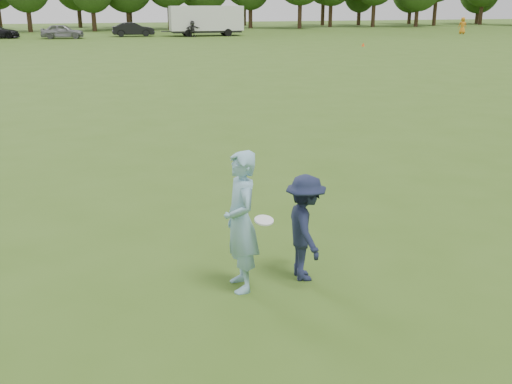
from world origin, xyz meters
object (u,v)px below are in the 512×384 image
(thrower, at_px, (241,222))
(defender, at_px, (305,228))
(player_far_c, at_px, (463,26))
(field_cone, at_px, (363,45))
(car_e, at_px, (62,31))
(player_far_d, at_px, (193,29))
(car_f, at_px, (133,29))
(cargo_trailer, at_px, (206,19))

(thrower, height_order, defender, thrower)
(defender, relative_size, player_far_c, 0.84)
(thrower, height_order, field_cone, thrower)
(thrower, bearing_deg, defender, 92.81)
(thrower, distance_m, car_e, 59.66)
(player_far_d, xyz_separation_m, car_e, (-13.47, 0.89, -0.13))
(player_far_c, distance_m, car_f, 37.86)
(car_f, bearing_deg, car_e, 104.19)
(player_far_c, xyz_separation_m, field_cone, (-19.01, -14.20, -0.81))
(thrower, xyz_separation_m, field_cone, (21.02, 41.86, -0.87))
(car_e, distance_m, field_cone, 31.27)
(player_far_d, distance_m, car_e, 13.50)
(thrower, bearing_deg, car_e, -177.21)
(defender, xyz_separation_m, player_far_d, (7.66, 58.49, 0.06))
(player_far_c, xyz_separation_m, player_far_d, (-31.37, 2.51, -0.10))
(thrower, distance_m, cargo_trailer, 61.09)
(cargo_trailer, bearing_deg, thrower, -99.86)
(thrower, bearing_deg, cargo_trailer, 168.30)
(defender, xyz_separation_m, car_f, (1.55, 61.28, -0.06))
(player_far_d, bearing_deg, defender, -111.88)
(car_f, xyz_separation_m, field_cone, (18.48, -19.50, -0.60))
(field_cone, bearing_deg, player_far_d, 126.50)
(defender, distance_m, cargo_trailer, 60.85)
(car_f, relative_size, field_cone, 15.15)
(player_far_c, relative_size, car_e, 0.45)
(car_f, bearing_deg, player_far_d, -114.85)
(cargo_trailer, bearing_deg, car_e, -177.29)
(player_far_c, xyz_separation_m, car_f, (-37.49, 5.30, -0.21))
(defender, bearing_deg, cargo_trailer, -4.71)
(car_e, xyz_separation_m, field_cone, (25.83, -17.60, -0.58))
(player_far_d, distance_m, car_f, 6.72)
(thrower, height_order, player_far_c, thrower)
(thrower, bearing_deg, car_f, 175.79)
(thrower, relative_size, defender, 1.27)
(player_far_c, height_order, car_f, player_far_c)
(thrower, height_order, car_f, thrower)
(car_e, bearing_deg, cargo_trailer, -81.56)
(player_far_d, relative_size, car_f, 0.38)
(thrower, distance_m, player_far_c, 68.88)
(player_far_d, distance_m, cargo_trailer, 2.59)
(car_e, relative_size, cargo_trailer, 0.48)
(field_cone, bearing_deg, cargo_trailer, 119.95)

